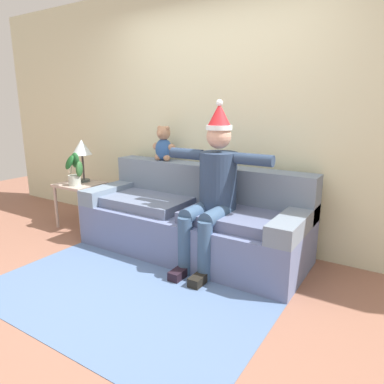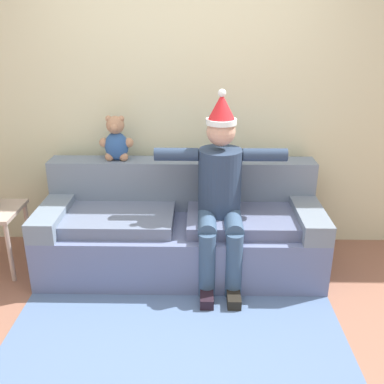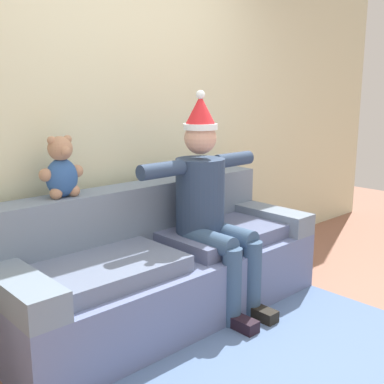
% 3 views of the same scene
% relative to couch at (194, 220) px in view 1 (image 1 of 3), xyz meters
% --- Properties ---
extents(ground_plane, '(10.00, 10.00, 0.00)m').
position_rel_couch_xyz_m(ground_plane, '(0.00, -1.04, -0.33)').
color(ground_plane, '#8F5F4C').
extents(back_wall, '(7.00, 0.10, 2.70)m').
position_rel_couch_xyz_m(back_wall, '(0.00, 0.51, 1.02)').
color(back_wall, beige).
rests_on(back_wall, ground_plane).
extents(couch, '(2.27, 0.86, 0.85)m').
position_rel_couch_xyz_m(couch, '(0.00, 0.00, 0.00)').
color(couch, slate).
rests_on(couch, ground_plane).
extents(person_seated, '(1.02, 0.77, 1.50)m').
position_rel_couch_xyz_m(person_seated, '(0.31, -0.17, 0.42)').
color(person_seated, navy).
rests_on(person_seated, ground_plane).
extents(teddy_bear, '(0.29, 0.17, 0.38)m').
position_rel_couch_xyz_m(teddy_bear, '(-0.55, 0.25, 0.69)').
color(teddy_bear, '#2C5599').
rests_on(teddy_bear, couch).
extents(side_table, '(0.49, 0.46, 0.54)m').
position_rel_couch_xyz_m(side_table, '(-1.56, -0.10, 0.12)').
color(side_table, '#B29D92').
rests_on(side_table, ground_plane).
extents(table_lamp, '(0.24, 0.24, 0.51)m').
position_rel_couch_xyz_m(table_lamp, '(-1.58, -0.01, 0.61)').
color(table_lamp, '#434F4C').
rests_on(table_lamp, side_table).
extents(potted_plant, '(0.22, 0.21, 0.38)m').
position_rel_couch_xyz_m(potted_plant, '(-1.51, -0.19, 0.38)').
color(potted_plant, '#AFB9AD').
rests_on(potted_plant, side_table).
extents(candle_tall, '(0.04, 0.04, 0.22)m').
position_rel_couch_xyz_m(candle_tall, '(-1.69, -0.12, 0.35)').
color(candle_tall, beige).
rests_on(candle_tall, side_table).
extents(area_rug, '(2.26, 1.40, 0.01)m').
position_rel_couch_xyz_m(area_rug, '(0.00, -1.04, -0.33)').
color(area_rug, slate).
rests_on(area_rug, ground_plane).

